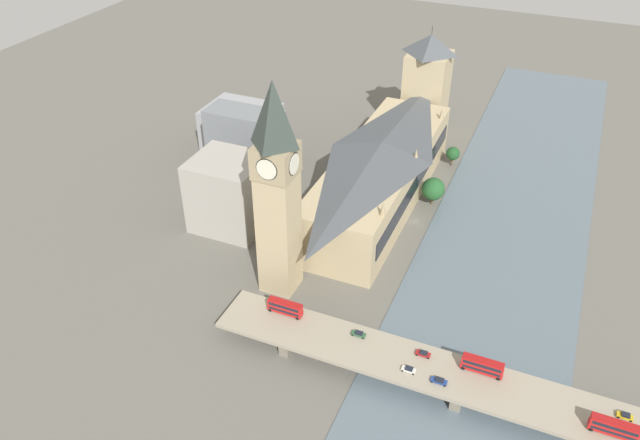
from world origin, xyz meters
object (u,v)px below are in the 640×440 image
(clock_tower, at_px, (277,188))
(car_southbound_lead, at_px, (439,381))
(parliament_hall, at_px, (380,173))
(double_decker_bus_rear, at_px, (285,307))
(car_northbound_mid, at_px, (409,369))
(car_southbound_mid, at_px, (359,334))
(car_northbound_tail, at_px, (625,416))
(road_bridge, at_px, (462,381))
(car_northbound_lead, at_px, (423,354))
(victoria_tower, at_px, (426,87))
(double_decker_bus_mid, at_px, (614,427))
(double_decker_bus_lead, at_px, (482,365))

(clock_tower, xyz_separation_m, car_southbound_lead, (-60.62, 26.08, -32.09))
(parliament_hall, distance_m, double_decker_bus_rear, 80.47)
(car_northbound_mid, height_order, car_southbound_mid, car_southbound_mid)
(car_northbound_tail, bearing_deg, car_northbound_mid, 6.86)
(road_bridge, bearing_deg, car_northbound_lead, -17.73)
(car_northbound_lead, xyz_separation_m, car_southbound_mid, (19.62, -0.13, 0.02))
(parliament_hall, xyz_separation_m, victoria_tower, (0.06, -66.24, 10.97))
(double_decker_bus_mid, height_order, car_northbound_lead, double_decker_bus_mid)
(parliament_hall, distance_m, car_southbound_lead, 100.35)
(victoria_tower, bearing_deg, double_decker_bus_rear, 88.67)
(parliament_hall, bearing_deg, clock_tower, 77.57)
(victoria_tower, bearing_deg, road_bridge, 109.21)
(road_bridge, relative_size, double_decker_bus_rear, 13.17)
(parliament_hall, relative_size, car_southbound_mid, 25.00)
(car_southbound_lead, relative_size, car_southbound_mid, 1.06)
(double_decker_bus_mid, relative_size, car_southbound_lead, 2.65)
(road_bridge, bearing_deg, car_northbound_mid, 13.27)
(double_decker_bus_mid, distance_m, car_northbound_lead, 51.11)
(victoria_tower, xyz_separation_m, car_northbound_lead, (-40.33, 146.79, -17.78))
(car_southbound_mid, bearing_deg, double_decker_bus_rear, -0.40)
(clock_tower, height_order, double_decker_bus_lead, clock_tower)
(car_northbound_lead, distance_m, car_northbound_mid, 7.57)
(double_decker_bus_lead, relative_size, car_northbound_mid, 2.91)
(double_decker_bus_rear, xyz_separation_m, car_southbound_lead, (-50.33, 8.22, -1.88))
(clock_tower, relative_size, double_decker_bus_lead, 6.35)
(clock_tower, height_order, car_southbound_mid, clock_tower)
(parliament_hall, distance_m, victoria_tower, 67.14)
(road_bridge, bearing_deg, car_southbound_mid, -7.21)
(double_decker_bus_lead, bearing_deg, car_northbound_lead, 1.22)
(car_northbound_lead, height_order, car_southbound_lead, car_northbound_lead)
(car_northbound_lead, bearing_deg, double_decker_bus_rear, -0.39)
(car_northbound_lead, bearing_deg, clock_tower, -18.58)
(double_decker_bus_lead, distance_m, car_southbound_lead, 13.01)
(double_decker_bus_mid, relative_size, car_northbound_tail, 3.00)
(double_decker_bus_rear, bearing_deg, double_decker_bus_mid, 175.52)
(parliament_hall, xyz_separation_m, car_northbound_lead, (-40.27, 80.55, -6.81))
(clock_tower, bearing_deg, car_northbound_mid, 153.89)
(double_decker_bus_rear, bearing_deg, double_decker_bus_lead, -179.95)
(parliament_hall, xyz_separation_m, double_decker_bus_lead, (-56.73, 80.20, -4.91))
(clock_tower, bearing_deg, parliament_hall, -102.43)
(double_decker_bus_lead, bearing_deg, double_decker_bus_mid, 167.71)
(double_decker_bus_lead, distance_m, car_northbound_lead, 16.58)
(car_northbound_lead, bearing_deg, car_northbound_tail, 179.37)
(parliament_hall, height_order, double_decker_bus_mid, parliament_hall)
(double_decker_bus_rear, relative_size, car_southbound_lead, 2.50)
(car_southbound_lead, bearing_deg, parliament_hall, -62.08)
(road_bridge, bearing_deg, car_southbound_lead, 35.82)
(clock_tower, xyz_separation_m, road_bridge, (-66.19, 22.05, -33.89))
(car_northbound_tail, xyz_separation_m, car_southbound_lead, (46.82, 7.33, -0.05))
(parliament_hall, height_order, road_bridge, parliament_hall)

